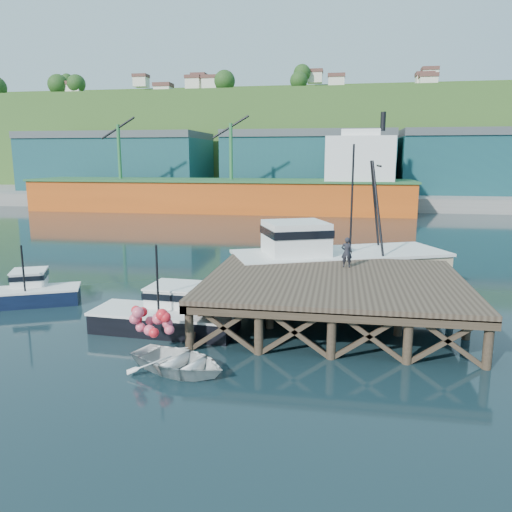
% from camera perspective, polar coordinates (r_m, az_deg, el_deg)
% --- Properties ---
extents(ground, '(300.00, 300.00, 0.00)m').
position_cam_1_polar(ground, '(25.09, -3.96, -6.70)').
color(ground, black).
rests_on(ground, ground).
extents(wharf, '(12.00, 10.00, 2.62)m').
position_cam_1_polar(wharf, '(23.72, 8.91, -2.99)').
color(wharf, brown).
rests_on(wharf, ground).
extents(far_quay, '(160.00, 40.00, 2.00)m').
position_cam_1_polar(far_quay, '(93.62, 6.14, 6.99)').
color(far_quay, gray).
rests_on(far_quay, ground).
extents(warehouse_left, '(32.00, 16.00, 9.00)m').
position_cam_1_polar(warehouse_left, '(97.14, -15.40, 10.06)').
color(warehouse_left, '#18504E').
rests_on(warehouse_left, far_quay).
extents(warehouse_mid, '(28.00, 16.00, 9.00)m').
position_cam_1_polar(warehouse_mid, '(88.40, 6.01, 10.32)').
color(warehouse_mid, '#18504E').
rests_on(warehouse_mid, far_quay).
extents(warehouse_right, '(30.00, 16.00, 9.00)m').
position_cam_1_polar(warehouse_right, '(91.51, 25.37, 9.35)').
color(warehouse_right, '#18504E').
rests_on(warehouse_right, far_quay).
extents(cargo_ship, '(55.50, 10.00, 13.75)m').
position_cam_1_polar(cargo_ship, '(72.73, -1.65, 7.70)').
color(cargo_ship, '#D55114').
rests_on(cargo_ship, ground).
extents(hillside, '(220.00, 50.00, 22.00)m').
position_cam_1_polar(hillside, '(123.38, 7.13, 12.60)').
color(hillside, '#2D511E').
rests_on(hillside, ground).
extents(boat_navy, '(5.59, 3.98, 3.30)m').
position_cam_1_polar(boat_navy, '(29.41, -24.59, -3.69)').
color(boat_navy, black).
rests_on(boat_navy, ground).
extents(boat_black, '(6.68, 5.61, 4.05)m').
position_cam_1_polar(boat_black, '(23.14, -10.09, -6.47)').
color(boat_black, black).
rests_on(boat_black, ground).
extents(trawler, '(13.39, 9.09, 8.46)m').
position_cam_1_polar(trawler, '(30.29, 9.05, -0.30)').
color(trawler, '#D7B88B').
rests_on(trawler, ground).
extents(dinghy, '(4.60, 3.98, 0.80)m').
position_cam_1_polar(dinghy, '(18.77, -8.81, -11.81)').
color(dinghy, white).
rests_on(dinghy, ground).
extents(dockworker, '(0.58, 0.38, 1.57)m').
position_cam_1_polar(dockworker, '(26.06, 10.32, 0.42)').
color(dockworker, black).
rests_on(dockworker, wharf).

